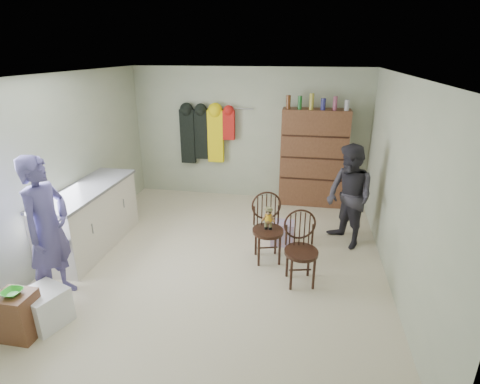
% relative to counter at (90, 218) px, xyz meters
% --- Properties ---
extents(ground_plane, '(5.00, 5.00, 0.00)m').
position_rel_counter_xyz_m(ground_plane, '(1.95, 0.00, -0.47)').
color(ground_plane, beige).
rests_on(ground_plane, ground).
extents(room_walls, '(5.00, 5.00, 5.00)m').
position_rel_counter_xyz_m(room_walls, '(1.95, 0.53, 1.11)').
color(room_walls, '#B0B799').
rests_on(room_walls, ground).
extents(counter, '(0.64, 1.86, 0.94)m').
position_rel_counter_xyz_m(counter, '(0.00, 0.00, 0.00)').
color(counter, silver).
rests_on(counter, ground).
extents(stool, '(0.36, 0.31, 0.51)m').
position_rel_counter_xyz_m(stool, '(0.28, -1.88, -0.22)').
color(stool, brown).
rests_on(stool, ground).
extents(bowl, '(0.19, 0.19, 0.05)m').
position_rel_counter_xyz_m(bowl, '(0.28, -1.88, 0.06)').
color(bowl, green).
rests_on(bowl, stool).
extents(plastic_tub, '(0.53, 0.52, 0.40)m').
position_rel_counter_xyz_m(plastic_tub, '(0.41, -1.65, -0.27)').
color(plastic_tub, white).
rests_on(plastic_tub, ground).
extents(chair_front, '(0.53, 0.53, 0.97)m').
position_rel_counter_xyz_m(chair_front, '(2.60, 0.13, 0.07)').
color(chair_front, '#3F2116').
rests_on(chair_front, ground).
extents(chair_far, '(0.50, 0.50, 0.95)m').
position_rel_counter_xyz_m(chair_far, '(3.07, -0.35, 0.04)').
color(chair_far, '#3F2116').
rests_on(chair_far, ground).
extents(striped_bag, '(0.34, 0.27, 0.36)m').
position_rel_counter_xyz_m(striped_bag, '(2.79, 0.59, -0.29)').
color(striped_bag, pink).
rests_on(striped_bag, ground).
extents(person_left, '(0.44, 0.65, 1.76)m').
position_rel_counter_xyz_m(person_left, '(0.25, -1.20, 0.41)').
color(person_left, '#4D4783').
rests_on(person_left, ground).
extents(person_right, '(0.90, 0.95, 1.54)m').
position_rel_counter_xyz_m(person_right, '(3.72, 0.75, 0.30)').
color(person_right, '#2D2B33').
rests_on(person_right, ground).
extents(dresser, '(1.20, 0.39, 2.08)m').
position_rel_counter_xyz_m(dresser, '(3.20, 2.30, 0.44)').
color(dresser, brown).
rests_on(dresser, ground).
extents(coat_rack, '(1.42, 0.12, 1.09)m').
position_rel_counter_xyz_m(coat_rack, '(1.12, 2.38, 0.78)').
color(coat_rack, '#99999E').
rests_on(coat_rack, ground).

